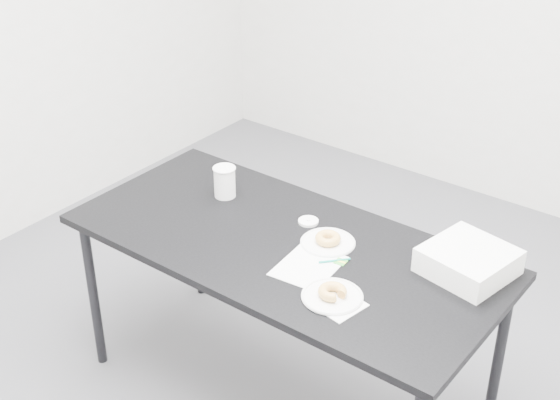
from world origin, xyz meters
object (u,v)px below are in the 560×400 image
Objects in this scene: scorecard at (308,266)px; donut_far at (328,238)px; table at (284,255)px; bakery_box at (468,261)px; donut_near at (332,292)px; coffee_cup at (225,182)px; plate_near at (332,296)px; pen at (335,261)px; plate_far at (328,243)px.

donut_far is at bearing 95.01° from scorecard.
bakery_box reaches higher than table.
table is 0.40m from donut_near.
coffee_cup reaches higher than scorecard.
coffee_cup reaches higher than plate_near.
table is at bearing 150.74° from scorecard.
donut_near is at bearing -27.59° from table.
table is 0.24m from pen.
plate_far is (-0.09, 0.09, -0.00)m from pen.
plate_far is at bearing -26.57° from donut_far.
table is 8.05× the size of plate_far.
plate_near is at bearing 0.00° from donut_near.
plate_near is at bearing -106.63° from pen.
bakery_box reaches higher than plate_near.
table is at bearing 133.15° from pen.
plate_near is 0.83m from coffee_cup.
donut_far is at bearing -4.64° from coffee_cup.
plate_far is at bearing 126.60° from plate_near.
bakery_box is (0.48, 0.31, 0.05)m from scorecard.
pen is at bearing 121.58° from donut_near.
table is 7.93× the size of plate_near.
donut_far is at bearing 86.92° from pen.
scorecard is at bearing -79.77° from plate_far.
donut_far reaches higher than pen.
plate_far is (-0.21, 0.28, -0.02)m from donut_near.
donut_near is 0.35m from donut_far.
donut_near is (0.18, -0.11, 0.02)m from scorecard.
plate_far is at bearing 35.69° from table.
bakery_box reaches higher than pen.
scorecard is 2.55× the size of donut_near.
donut_near is at bearing 0.00° from plate_near.
table is 12.53× the size of coffee_cup.
pen is at bearing -44.86° from donut_far.
donut_near is at bearing -53.40° from donut_far.
scorecard is 0.90× the size of bakery_box.
pen is 0.88× the size of coffee_cup.
donut_near reaches higher than plate_far.
table is 17.14× the size of donut_far.
plate_far is 0.74× the size of bakery_box.
coffee_cup is (-0.76, 0.32, 0.06)m from plate_near.
scorecard is at bearing -23.71° from table.
donut_near is 0.35× the size of bakery_box.
coffee_cup is at bearing 161.66° from table.
scorecard is 2.15× the size of pen.
coffee_cup is at bearing 119.89° from pen.
table is at bearing -144.64° from donut_far.
pen is 0.48m from bakery_box.
plate_far is at bearing -153.54° from bakery_box.
pen is 0.22m from donut_near.
donut_near reaches higher than table.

